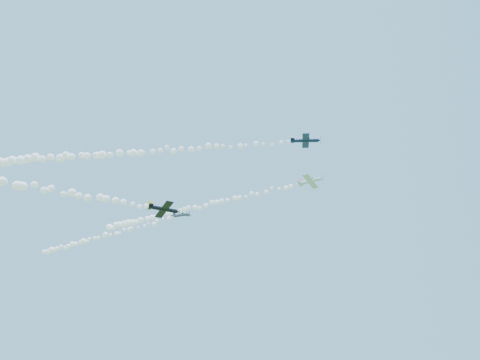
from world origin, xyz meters
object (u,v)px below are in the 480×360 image
(plane_navy, at_px, (306,140))
(plane_grey, at_px, (181,215))
(plane_black, at_px, (164,209))
(plane_white, at_px, (310,181))

(plane_navy, xyz_separation_m, plane_grey, (-41.76, 18.91, -7.46))
(plane_black, bearing_deg, plane_white, -4.61)
(plane_grey, bearing_deg, plane_white, 20.21)
(plane_grey, bearing_deg, plane_navy, -8.68)
(plane_white, distance_m, plane_grey, 39.50)
(plane_white, height_order, plane_navy, plane_navy)
(plane_navy, relative_size, plane_black, 1.08)
(plane_white, distance_m, plane_black, 43.71)
(plane_navy, bearing_deg, plane_grey, 143.67)
(plane_grey, bearing_deg, plane_black, -54.77)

